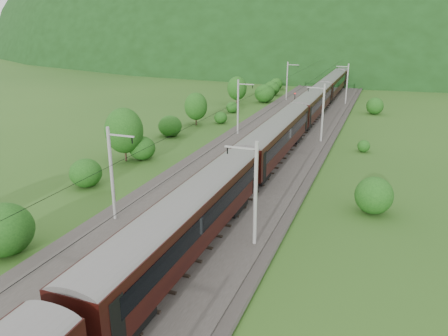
% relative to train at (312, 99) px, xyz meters
% --- Properties ---
extents(ground, '(600.00, 600.00, 0.00)m').
position_rel_train_xyz_m(ground, '(-2.40, -45.77, -3.82)').
color(ground, '#244A17').
rests_on(ground, ground).
extents(railbed, '(14.00, 220.00, 0.30)m').
position_rel_train_xyz_m(railbed, '(-2.40, -35.77, -3.67)').
color(railbed, '#38332D').
rests_on(railbed, ground).
extents(track_left, '(2.40, 220.00, 0.27)m').
position_rel_train_xyz_m(track_left, '(-4.80, -35.77, -3.45)').
color(track_left, brown).
rests_on(track_left, railbed).
extents(track_right, '(2.40, 220.00, 0.27)m').
position_rel_train_xyz_m(track_right, '(0.00, -35.77, -3.45)').
color(track_right, brown).
rests_on(track_right, railbed).
extents(catenary_left, '(2.54, 192.28, 8.00)m').
position_rel_train_xyz_m(catenary_left, '(-8.52, -13.77, 0.68)').
color(catenary_left, gray).
rests_on(catenary_left, railbed).
extents(catenary_right, '(2.54, 192.28, 8.00)m').
position_rel_train_xyz_m(catenary_right, '(3.72, -13.77, 0.68)').
color(catenary_right, gray).
rests_on(catenary_right, railbed).
extents(overhead_wires, '(4.83, 198.00, 0.03)m').
position_rel_train_xyz_m(overhead_wires, '(-2.40, -35.77, 3.28)').
color(overhead_wires, black).
rests_on(overhead_wires, ground).
extents(mountain_main, '(504.00, 360.00, 244.00)m').
position_rel_train_xyz_m(mountain_main, '(-2.40, 214.23, -3.82)').
color(mountain_main, black).
rests_on(mountain_main, ground).
extents(mountain_ridge, '(336.00, 280.00, 132.00)m').
position_rel_train_xyz_m(mountain_ridge, '(-122.40, 254.23, -3.82)').
color(mountain_ridge, black).
rests_on(mountain_ridge, ground).
extents(train, '(3.26, 181.61, 5.69)m').
position_rel_train_xyz_m(train, '(0.00, 0.00, 0.00)').
color(train, black).
rests_on(train, ground).
extents(hazard_post_near, '(0.17, 0.17, 1.59)m').
position_rel_train_xyz_m(hazard_post_near, '(-2.67, -14.75, -2.73)').
color(hazard_post_near, red).
rests_on(hazard_post_near, railbed).
extents(hazard_post_far, '(0.15, 0.15, 1.42)m').
position_rel_train_xyz_m(hazard_post_far, '(-2.16, -22.34, -2.81)').
color(hazard_post_far, red).
rests_on(hazard_post_far, railbed).
extents(signal, '(0.23, 0.23, 2.07)m').
position_rel_train_xyz_m(signal, '(-6.06, 14.86, -2.30)').
color(signal, black).
rests_on(signal, railbed).
extents(vegetation_left, '(11.94, 146.58, 6.61)m').
position_rel_train_xyz_m(vegetation_left, '(-15.90, -24.71, -1.43)').
color(vegetation_left, '#184612').
rests_on(vegetation_left, ground).
extents(vegetation_right, '(6.66, 101.06, 3.01)m').
position_rel_train_xyz_m(vegetation_right, '(10.39, -28.93, -2.49)').
color(vegetation_right, '#184612').
rests_on(vegetation_right, ground).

